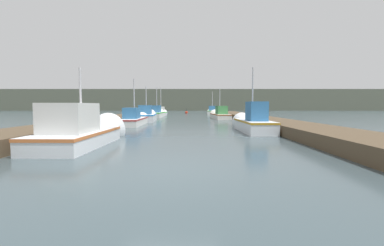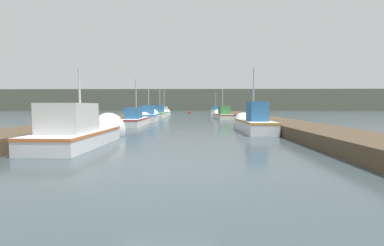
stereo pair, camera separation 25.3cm
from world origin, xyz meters
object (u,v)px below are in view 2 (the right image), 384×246
object	(u,v)px
fishing_boat_2	(137,119)
fishing_boat_1	(252,122)
mooring_piling_2	(224,112)
channel_buoy	(190,112)
mooring_piling_0	(95,120)
mooring_piling_1	(50,131)
fishing_boat_3	(149,116)
fishing_boat_6	(164,113)
fishing_boat_5	(160,113)
fishing_boat_4	(222,115)
fishing_boat_0	(85,131)
fishing_boat_7	(216,112)

from	to	relation	value
fishing_boat_2	fishing_boat_1	bearing A→B (deg)	-33.39
mooring_piling_2	channel_buoy	size ratio (longest dim) A/B	0.94
mooring_piling_2	mooring_piling_0	bearing A→B (deg)	-112.89
fishing_boat_2	mooring_piling_1	xyz separation A→B (m)	(-0.99, -10.21, 0.11)
fishing_boat_3	fishing_boat_6	xyz separation A→B (m)	(-0.13, 12.62, -0.06)
fishing_boat_2	fishing_boat_3	xyz separation A→B (m)	(0.08, 4.58, 0.06)
fishing_boat_6	mooring_piling_2	world-z (taller)	fishing_boat_6
fishing_boat_2	fishing_boat_5	bearing A→B (deg)	88.88
channel_buoy	fishing_boat_4	bearing A→B (deg)	-77.78
fishing_boat_0	mooring_piling_2	size ratio (longest dim) A/B	5.85
fishing_boat_1	fishing_boat_7	bearing A→B (deg)	89.62
fishing_boat_1	fishing_boat_7	size ratio (longest dim) A/B	1.08
fishing_boat_6	mooring_piling_1	distance (m)	27.42
fishing_boat_6	mooring_piling_0	distance (m)	22.59
fishing_boat_5	mooring_piling_2	world-z (taller)	fishing_boat_5
fishing_boat_6	fishing_boat_7	size ratio (longest dim) A/B	1.07
mooring_piling_1	channel_buoy	bearing A→B (deg)	83.42
fishing_boat_2	mooring_piling_1	bearing A→B (deg)	-96.69
fishing_boat_6	mooring_piling_0	size ratio (longest dim) A/B	4.11
fishing_boat_1	mooring_piling_1	world-z (taller)	fishing_boat_1
fishing_boat_5	fishing_boat_7	distance (m)	12.00
fishing_boat_0	mooring_piling_1	world-z (taller)	fishing_boat_0
fishing_boat_4	fishing_boat_6	bearing A→B (deg)	128.11
fishing_boat_2	fishing_boat_4	bearing A→B (deg)	48.64
channel_buoy	fishing_boat_6	bearing A→B (deg)	-107.96
fishing_boat_0	channel_buoy	bearing A→B (deg)	86.03
mooring_piling_1	channel_buoy	size ratio (longest dim) A/B	0.99
fishing_boat_2	mooring_piling_0	size ratio (longest dim) A/B	4.56
fishing_boat_3	fishing_boat_4	world-z (taller)	fishing_boat_4
fishing_boat_4	fishing_boat_2	bearing A→B (deg)	-134.47
fishing_boat_5	mooring_piling_0	distance (m)	17.98
fishing_boat_3	mooring_piling_1	xyz separation A→B (m)	(-1.06, -14.78, 0.04)
mooring_piling_1	fishing_boat_6	bearing A→B (deg)	88.05
fishing_boat_0	mooring_piling_1	bearing A→B (deg)	-168.00
fishing_boat_1	fishing_boat_7	xyz separation A→B (m)	(-0.19, 26.74, -0.03)
fishing_boat_1	fishing_boat_6	world-z (taller)	fishing_boat_6
fishing_boat_1	mooring_piling_0	world-z (taller)	fishing_boat_1
fishing_boat_4	mooring_piling_0	xyz separation A→B (m)	(-8.72, -14.25, 0.23)
fishing_boat_5	mooring_piling_1	size ratio (longest dim) A/B	5.61
fishing_boat_1	fishing_boat_2	bearing A→B (deg)	146.99
mooring_piling_0	mooring_piling_1	size ratio (longest dim) A/B	1.32
mooring_piling_2	fishing_boat_4	bearing A→B (deg)	-97.55
fishing_boat_1	fishing_boat_7	world-z (taller)	fishing_boat_7
fishing_boat_5	fishing_boat_3	bearing A→B (deg)	-87.59
fishing_boat_3	fishing_boat_4	xyz separation A→B (m)	(7.44, 4.32, -0.03)
fishing_boat_0	fishing_boat_7	size ratio (longest dim) A/B	1.08
fishing_boat_1	fishing_boat_2	distance (m)	9.35
fishing_boat_6	mooring_piling_2	distance (m)	8.87
fishing_boat_2	mooring_piling_1	size ratio (longest dim) A/B	6.03
fishing_boat_2	fishing_boat_7	world-z (taller)	fishing_boat_7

